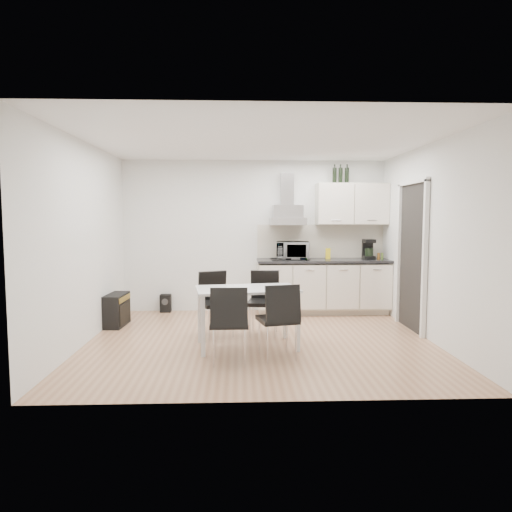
% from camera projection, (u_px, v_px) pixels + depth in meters
% --- Properties ---
extents(ground, '(4.50, 4.50, 0.00)m').
position_uv_depth(ground, '(260.00, 341.00, 6.03)').
color(ground, tan).
rests_on(ground, ground).
extents(wall_back, '(4.50, 0.10, 2.60)m').
position_uv_depth(wall_back, '(254.00, 236.00, 7.91)').
color(wall_back, silver).
rests_on(wall_back, ground).
extents(wall_front, '(4.50, 0.10, 2.60)m').
position_uv_depth(wall_front, '(270.00, 256.00, 3.92)').
color(wall_front, silver).
rests_on(wall_front, ground).
extents(wall_left, '(0.10, 4.00, 2.60)m').
position_uv_depth(wall_left, '(84.00, 243.00, 5.83)').
color(wall_left, silver).
rests_on(wall_left, ground).
extents(wall_right, '(0.10, 4.00, 2.60)m').
position_uv_depth(wall_right, '(430.00, 242.00, 6.00)').
color(wall_right, silver).
rests_on(wall_right, ground).
extents(ceiling, '(4.50, 4.50, 0.00)m').
position_uv_depth(ceiling, '(260.00, 141.00, 5.80)').
color(ceiling, white).
rests_on(ceiling, wall_back).
extents(doorway, '(0.08, 1.04, 2.10)m').
position_uv_depth(doorway, '(411.00, 257.00, 6.57)').
color(doorway, white).
rests_on(doorway, ground).
extents(kitchenette, '(2.22, 0.64, 2.52)m').
position_uv_depth(kitchenette, '(325.00, 264.00, 7.73)').
color(kitchenette, beige).
rests_on(kitchenette, ground).
extents(dining_table, '(1.33, 0.88, 0.75)m').
position_uv_depth(dining_table, '(247.00, 296.00, 5.69)').
color(dining_table, white).
rests_on(dining_table, ground).
extents(chair_far_left, '(0.59, 0.63, 0.88)m').
position_uv_depth(chair_far_left, '(217.00, 304.00, 6.24)').
color(chair_far_left, black).
rests_on(chair_far_left, ground).
extents(chair_far_right, '(0.51, 0.56, 0.88)m').
position_uv_depth(chair_far_right, '(264.00, 303.00, 6.30)').
color(chair_far_right, black).
rests_on(chair_far_right, ground).
extents(chair_near_left, '(0.44, 0.50, 0.88)m').
position_uv_depth(chair_near_left, '(229.00, 324.00, 5.09)').
color(chair_near_left, black).
rests_on(chair_near_left, ground).
extents(chair_near_right, '(0.54, 0.59, 0.88)m').
position_uv_depth(chair_near_right, '(277.00, 320.00, 5.27)').
color(chair_near_right, black).
rests_on(chair_near_right, ground).
extents(guitar_amp, '(0.29, 0.59, 0.48)m').
position_uv_depth(guitar_amp, '(117.00, 310.00, 6.84)').
color(guitar_amp, black).
rests_on(guitar_amp, ground).
extents(floor_speaker, '(0.18, 0.16, 0.30)m').
position_uv_depth(floor_speaker, '(166.00, 303.00, 7.85)').
color(floor_speaker, black).
rests_on(floor_speaker, ground).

